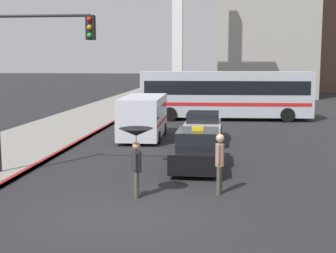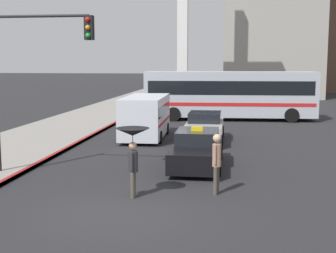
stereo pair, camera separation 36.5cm
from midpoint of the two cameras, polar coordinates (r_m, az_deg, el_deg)
The scene contains 8 objects.
ground_plane at distance 12.73m, azimuth -5.73°, elevation -10.42°, with size 300.00×300.00×0.00m, color #262628.
taxi at distance 17.95m, azimuth 4.13°, elevation -2.87°, with size 1.91×4.55×1.55m.
sedan_red at distance 23.69m, azimuth 4.93°, elevation -0.17°, with size 1.91×4.63×1.45m.
ambulance_van at distance 24.49m, azimuth -2.34°, elevation 1.40°, with size 2.18×5.15×2.21m.
city_bus at distance 32.68m, azimuth 7.82°, elevation 4.05°, with size 11.73×3.10×3.33m.
pedestrian_with_umbrella at distance 13.68m, azimuth -3.56°, elevation -1.94°, with size 1.00×1.00×2.08m.
pedestrian_man at distance 14.20m, azimuth 6.69°, elevation -3.94°, with size 0.32×0.42×1.85m.
traffic_light at distance 16.65m, azimuth -15.53°, elevation 7.76°, with size 3.61×0.38×5.81m.
Camera 2 is at (3.02, -11.73, 3.99)m, focal length 50.00 mm.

